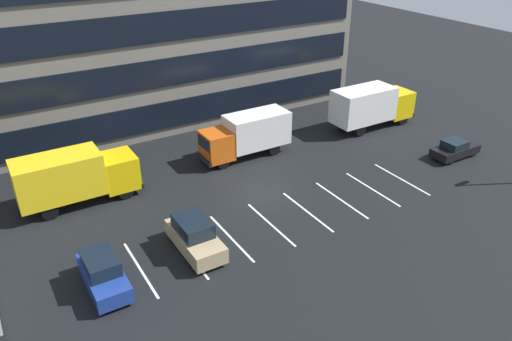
{
  "coord_description": "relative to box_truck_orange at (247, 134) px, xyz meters",
  "views": [
    {
      "loc": [
        -15.51,
        -25.1,
        17.37
      ],
      "look_at": [
        0.14,
        0.75,
        1.4
      ],
      "focal_mm": 35.02,
      "sensor_mm": 36.0,
      "label": 1
    }
  ],
  "objects": [
    {
      "name": "ground_plane",
      "position": [
        -2.2,
        -5.55,
        -1.88
      ],
      "size": [
        120.0,
        120.0,
        0.0
      ],
      "primitive_type": "plane",
      "color": "black"
    },
    {
      "name": "office_building",
      "position": [
        -2.2,
        12.4,
        7.12
      ],
      "size": [
        35.55,
        11.58,
        18.0
      ],
      "color": "slate",
      "rests_on": "ground_plane"
    },
    {
      "name": "lot_markings",
      "position": [
        -2.2,
        -9.09,
        -1.88
      ],
      "size": [
        19.74,
        5.4,
        0.01
      ],
      "color": "silver",
      "rests_on": "ground_plane"
    },
    {
      "name": "box_truck_orange",
      "position": [
        0.0,
        0.0,
        0.0
      ],
      "size": [
        7.22,
        2.39,
        3.35
      ],
      "color": "#D85914",
      "rests_on": "ground_plane"
    },
    {
      "name": "box_truck_yellow_all",
      "position": [
        -13.06,
        -0.39,
        0.14
      ],
      "size": [
        7.75,
        2.57,
        3.59
      ],
      "color": "yellow",
      "rests_on": "ground_plane"
    },
    {
      "name": "box_truck_yellow",
      "position": [
        12.31,
        -0.61,
        0.19
      ],
      "size": [
        7.97,
        2.64,
        3.69
      ],
      "color": "yellow",
      "rests_on": "ground_plane"
    },
    {
      "name": "suv_navy",
      "position": [
        -14.03,
        -9.55,
        -0.97
      ],
      "size": [
        1.77,
        4.17,
        1.88
      ],
      "color": "navy",
      "rests_on": "ground_plane"
    },
    {
      "name": "suv_tan",
      "position": [
        -8.71,
        -9.11,
        -0.91
      ],
      "size": [
        1.89,
        4.46,
        2.02
      ],
      "color": "tan",
      "rests_on": "ground_plane"
    },
    {
      "name": "sedan_black",
      "position": [
        13.78,
        -8.61,
        -1.21
      ],
      "size": [
        4.01,
        1.68,
        1.43
      ],
      "color": "black",
      "rests_on": "ground_plane"
    }
  ]
}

